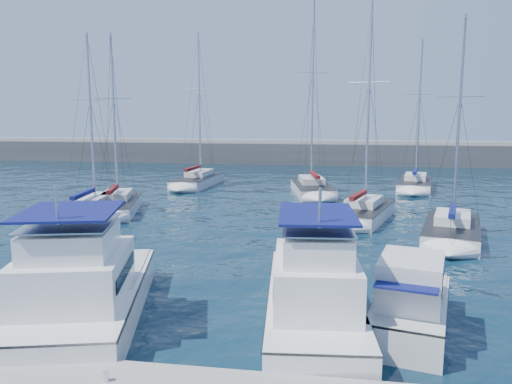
# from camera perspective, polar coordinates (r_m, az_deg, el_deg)

# --- Properties ---
(ground) EXTENTS (220.00, 220.00, 0.00)m
(ground) POSITION_cam_1_polar(r_m,az_deg,el_deg) (24.13, -5.25, -9.00)
(ground) COLOR black
(ground) RESTS_ON ground
(breakwater) EXTENTS (160.00, 6.00, 4.45)m
(breakwater) POSITION_cam_1_polar(r_m,az_deg,el_deg) (74.72, 4.51, 4.12)
(breakwater) COLOR #424244
(breakwater) RESTS_ON ground
(dock_cleat_centre) EXTENTS (0.16, 0.16, 0.25)m
(dock_cleat_centre) POSITION_cam_1_polar(r_m,az_deg,el_deg) (14.28, -16.76, -19.53)
(dock_cleat_centre) COLOR silver
(dock_cleat_centre) RESTS_ON dock
(motor_yacht_port_inner) EXTENTS (6.20, 10.10, 4.69)m
(motor_yacht_port_inner) POSITION_cam_1_polar(r_m,az_deg,el_deg) (19.20, -19.30, -10.72)
(motor_yacht_port_inner) COLOR silver
(motor_yacht_port_inner) RESTS_ON ground
(motor_yacht_stbd_inner) EXTENTS (4.04, 9.90, 4.69)m
(motor_yacht_stbd_inner) POSITION_cam_1_polar(r_m,az_deg,el_deg) (17.90, 6.64, -11.72)
(motor_yacht_stbd_inner) COLOR silver
(motor_yacht_stbd_inner) RESTS_ON ground
(motor_yacht_stbd_outer) EXTENTS (3.61, 6.07, 3.20)m
(motor_yacht_stbd_outer) POSITION_cam_1_polar(r_m,az_deg,el_deg) (18.20, 17.26, -12.37)
(motor_yacht_stbd_outer) COLOR silver
(motor_yacht_stbd_outer) RESTS_ON ground
(sailboat_mid_a) EXTENTS (4.03, 8.73, 13.32)m
(sailboat_mid_a) POSITION_cam_1_polar(r_m,az_deg,el_deg) (37.71, -18.27, -2.03)
(sailboat_mid_a) COLOR silver
(sailboat_mid_a) RESTS_ON ground
(sailboat_mid_b) EXTENTS (4.93, 8.10, 13.56)m
(sailboat_mid_b) POSITION_cam_1_polar(r_m,az_deg,el_deg) (39.18, -15.67, -1.49)
(sailboat_mid_b) COLOR silver
(sailboat_mid_b) RESTS_ON ground
(sailboat_mid_d) EXTENTS (5.26, 8.17, 15.26)m
(sailboat_mid_d) POSITION_cam_1_polar(r_m,az_deg,el_deg) (35.80, 12.05, -2.30)
(sailboat_mid_d) COLOR silver
(sailboat_mid_d) RESTS_ON ground
(sailboat_mid_e) EXTENTS (4.79, 8.08, 13.37)m
(sailboat_mid_e) POSITION_cam_1_polar(r_m,az_deg,el_deg) (31.90, 21.45, -4.16)
(sailboat_mid_e) COLOR silver
(sailboat_mid_e) RESTS_ON ground
(sailboat_back_a) EXTENTS (3.75, 8.93, 15.79)m
(sailboat_back_a) POSITION_cam_1_polar(r_m,az_deg,el_deg) (51.84, -6.65, 1.32)
(sailboat_back_a) COLOR silver
(sailboat_back_a) RESTS_ON ground
(sailboat_back_b) EXTENTS (4.70, 8.89, 17.81)m
(sailboat_back_b) POSITION_cam_1_polar(r_m,az_deg,el_deg) (46.50, 6.44, 0.47)
(sailboat_back_b) COLOR silver
(sailboat_back_b) RESTS_ON ground
(sailboat_back_c) EXTENTS (4.50, 8.09, 14.73)m
(sailboat_back_c) POSITION_cam_1_polar(r_m,az_deg,el_deg) (51.07, 17.71, 0.83)
(sailboat_back_c) COLOR silver
(sailboat_back_c) RESTS_ON ground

